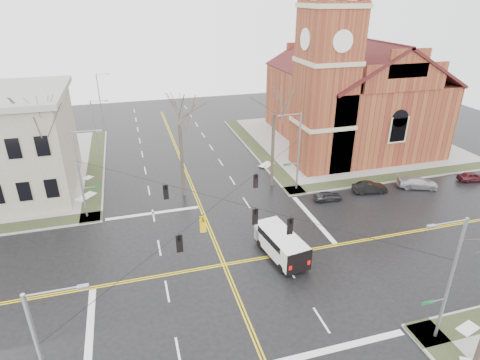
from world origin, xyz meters
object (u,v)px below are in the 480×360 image
object	(u,v)px
parked_car_b	(370,187)
tree_nw_near	(179,119)
signal_pole_nw	(81,173)
parked_car_d	(472,177)
streetlight_north_a	(96,127)
streetlight_north_b	(100,94)
tree_ne	(274,109)
tree_nw_far	(46,125)
parked_car_a	(328,196)
parked_car_c	(417,183)
church	(348,87)
signal_pole_ne	(297,150)
cargo_van	(280,242)
signal_pole_se	(449,278)

from	to	relation	value
parked_car_b	tree_nw_near	xyz separation A→B (m)	(-20.51, 5.02, 8.30)
signal_pole_nw	parked_car_d	size ratio (longest dim) A/B	2.66
parked_car_d	streetlight_north_a	bearing A→B (deg)	74.99
signal_pole_nw	streetlight_north_a	xyz separation A→B (m)	(0.67, 16.50, -0.48)
streetlight_north_b	tree_ne	world-z (taller)	tree_ne
tree_nw_far	parked_car_a	bearing A→B (deg)	-11.39
parked_car_c	streetlight_north_a	bearing A→B (deg)	82.88
church	signal_pole_ne	world-z (taller)	church
streetlight_north_b	parked_car_c	size ratio (longest dim) A/B	1.75
signal_pole_nw	cargo_van	distance (m)	20.23
signal_pole_nw	parked_car_a	bearing A→B (deg)	-7.76
parked_car_a	signal_pole_ne	bearing A→B (deg)	39.11
parked_car_c	tree_nw_far	bearing A→B (deg)	103.78
signal_pole_ne	signal_pole_se	bearing A→B (deg)	-90.00
streetlight_north_a	parked_car_c	bearing A→B (deg)	-29.00
signal_pole_nw	streetlight_north_b	world-z (taller)	signal_pole_nw
signal_pole_se	parked_car_d	size ratio (longest dim) A/B	2.66
tree_nw_near	streetlight_north_a	bearing A→B (deg)	122.94
signal_pole_ne	tree_nw_near	xyz separation A→B (m)	(-12.59, 2.02, 3.99)
church	signal_pole_se	bearing A→B (deg)	-110.33
parked_car_a	signal_pole_se	bearing A→B (deg)	176.94
signal_pole_ne	parked_car_d	bearing A→B (deg)	-9.65
cargo_van	tree_nw_far	bearing A→B (deg)	135.91
signal_pole_nw	parked_car_b	bearing A→B (deg)	-5.61
signal_pole_ne	tree_nw_far	world-z (taller)	tree_nw_far
parked_car_d	tree_nw_near	xyz separation A→B (m)	(-34.19, 5.69, 8.36)
parked_car_c	tree_ne	xyz separation A→B (m)	(-16.20, 5.20, 8.58)
parked_car_b	tree_nw_near	world-z (taller)	tree_nw_near
signal_pole_ne	cargo_van	world-z (taller)	signal_pole_ne
streetlight_north_b	tree_nw_far	world-z (taller)	tree_nw_far
parked_car_a	tree_nw_near	size ratio (longest dim) A/B	0.25
church	signal_pole_se	distance (m)	38.85
streetlight_north_a	cargo_van	xyz separation A→B (m)	(15.60, -27.98, -3.13)
signal_pole_nw	tree_ne	world-z (taller)	tree_ne
signal_pole_ne	parked_car_b	xyz separation A→B (m)	(7.92, -3.00, -4.32)
signal_pole_ne	tree_ne	xyz separation A→B (m)	(-2.23, 1.78, 4.29)
parked_car_c	tree_ne	bearing A→B (deg)	94.08
tree_nw_far	tree_nw_near	world-z (taller)	tree_nw_far
parked_car_d	tree_nw_far	xyz separation A→B (m)	(-46.88, 5.84, 8.77)
signal_pole_nw	signal_pole_ne	bearing A→B (deg)	0.00
parked_car_a	tree_nw_near	distance (m)	18.03
streetlight_north_b	parked_car_a	bearing A→B (deg)	-58.58
signal_pole_se	streetlight_north_b	xyz separation A→B (m)	(-21.97, 59.50, -0.48)
parked_car_a	parked_car_c	size ratio (longest dim) A/B	0.67
parked_car_a	parked_car_d	xyz separation A→B (m)	(19.19, -0.26, 0.05)
signal_pole_nw	church	bearing A→B (deg)	20.21
streetlight_north_a	tree_ne	bearing A→B (deg)	-36.71
parked_car_b	tree_nw_near	bearing A→B (deg)	84.29
church	parked_car_a	distance (m)	21.52
streetlight_north_a	signal_pole_se	bearing A→B (deg)	-60.91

